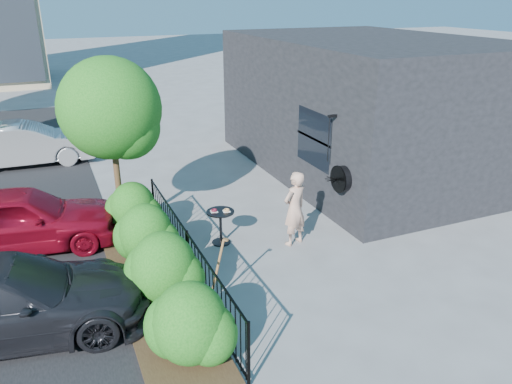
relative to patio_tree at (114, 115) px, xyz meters
name	(u,v)px	position (x,y,z in m)	size (l,w,h in m)	color
ground	(261,266)	(2.24, -2.76, -2.76)	(120.00, 120.00, 0.00)	gray
shop_building	(366,105)	(7.73, 1.74, -0.76)	(6.22, 9.00, 4.00)	black
fence	(188,256)	(0.74, -2.76, -2.20)	(0.05, 6.05, 1.10)	black
planting_bed	(153,288)	(0.04, -2.76, -2.72)	(1.30, 6.00, 0.08)	#382616
shrubs	(155,254)	(0.14, -2.66, -2.06)	(1.10, 5.60, 1.24)	#175E15
patio_tree	(114,115)	(0.00, 0.00, 0.00)	(2.20, 2.20, 3.94)	#3F2B19
cafe_table	(221,221)	(1.84, -1.47, -2.23)	(0.61, 0.61, 0.82)	black
woman	(295,209)	(3.32, -2.12, -1.92)	(0.61, 0.40, 1.69)	tan
shovel	(216,276)	(0.98, -3.64, -2.20)	(0.43, 0.17, 1.29)	brown
car_red	(19,219)	(-2.20, 0.01, -2.07)	(1.65, 4.09, 1.39)	maroon
car_silver	(26,144)	(-2.05, 6.19, -2.08)	(1.45, 4.15, 1.37)	#A6A6AB
car_darkgrey	(4,300)	(-2.40, -3.14, -2.10)	(1.85, 4.55, 1.32)	black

